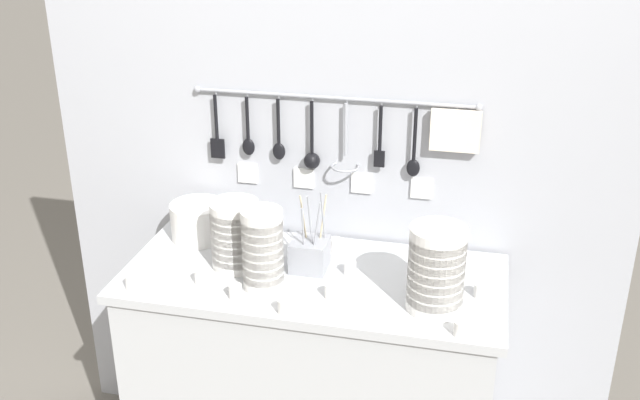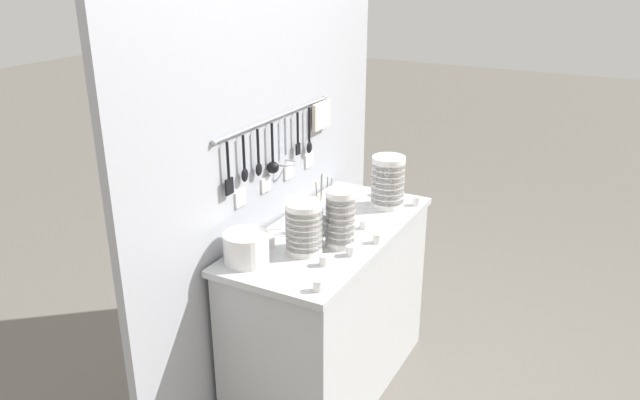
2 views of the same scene
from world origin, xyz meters
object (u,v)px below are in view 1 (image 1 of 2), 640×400
at_px(cup_front_right, 284,306).
at_px(cup_by_caddy, 461,328).
at_px(cup_edge_near, 235,291).
at_px(cup_centre, 480,290).
at_px(cutlery_caddy, 310,254).
at_px(bowl_stack_wide_centre, 436,269).
at_px(cup_edge_far, 201,277).
at_px(bowl_stack_tall_left, 263,249).
at_px(cup_front_left, 331,291).
at_px(bowl_stack_nested_right, 236,234).
at_px(cup_beside_plates, 350,268).
at_px(plate_stack, 198,221).
at_px(cup_back_left, 336,244).
at_px(steel_mixing_bowl, 447,263).
at_px(cup_back_right, 244,238).
at_px(cup_mid_row, 132,282).

relative_size(cup_front_right, cup_by_caddy, 1.00).
bearing_deg(cup_edge_near, cup_centre, 13.51).
bearing_deg(cutlery_caddy, cup_centre, -5.74).
distance_m(bowl_stack_wide_centre, cup_edge_far, 0.73).
xyz_separation_m(bowl_stack_tall_left, cup_front_left, (0.22, -0.01, -0.11)).
bearing_deg(bowl_stack_wide_centre, bowl_stack_nested_right, 169.76).
bearing_deg(cup_beside_plates, bowl_stack_wide_centre, -27.16).
distance_m(plate_stack, cup_centre, 0.99).
bearing_deg(cup_front_right, cup_back_left, 81.28).
bearing_deg(cup_edge_near, bowl_stack_wide_centre, 7.42).
height_order(cup_back_left, cup_front_left, same).
bearing_deg(cup_beside_plates, cup_by_caddy, -36.31).
distance_m(cutlery_caddy, cup_centre, 0.55).
xyz_separation_m(steel_mixing_bowl, cup_beside_plates, (-0.30, -0.10, -0.00)).
relative_size(bowl_stack_nested_right, cutlery_caddy, 0.85).
distance_m(bowl_stack_nested_right, cutlery_caddy, 0.25).
relative_size(plate_stack, cup_front_right, 4.33).
xyz_separation_m(steel_mixing_bowl, cup_back_left, (-0.38, 0.05, -0.00)).
bearing_deg(cup_back_left, cup_centre, -22.01).
relative_size(cup_back_right, cup_edge_far, 1.00).
bearing_deg(cup_edge_far, cup_front_left, 1.22).
bearing_deg(cup_back_left, cup_mid_row, -145.08).
bearing_deg(cup_front_right, cup_beside_plates, 61.91).
height_order(bowl_stack_nested_right, cup_mid_row, bowl_stack_nested_right).
bearing_deg(cup_centre, bowl_stack_nested_right, 178.45).
relative_size(cutlery_caddy, cup_back_left, 6.04).
distance_m(bowl_stack_nested_right, cup_edge_far, 0.18).
xyz_separation_m(bowl_stack_tall_left, cup_by_caddy, (0.61, -0.13, -0.11)).
bearing_deg(cup_edge_far, cup_by_caddy, -7.54).
relative_size(cup_front_right, cup_front_left, 1.00).
bearing_deg(cup_by_caddy, cutlery_caddy, 151.05).
bearing_deg(bowl_stack_nested_right, cup_back_right, 99.68).
height_order(bowl_stack_nested_right, cup_front_right, bowl_stack_nested_right).
bearing_deg(cup_beside_plates, bowl_stack_nested_right, -176.02).
bearing_deg(cup_edge_far, cutlery_caddy, 28.65).
bearing_deg(cup_mid_row, cup_centre, 10.41).
relative_size(cup_back_right, cup_front_left, 1.00).
bearing_deg(bowl_stack_wide_centre, cutlery_caddy, 159.91).
height_order(plate_stack, cup_edge_far, plate_stack).
relative_size(cup_beside_plates, cup_back_left, 1.00).
xyz_separation_m(cup_mid_row, cup_centre, (1.05, 0.19, 0.00)).
xyz_separation_m(cup_back_right, cup_by_caddy, (0.76, -0.40, 0.00)).
bearing_deg(bowl_stack_tall_left, cup_edge_near, -127.77).
bearing_deg(cup_edge_far, cup_front_right, -19.61).
bearing_deg(cutlery_caddy, steel_mixing_bowl, 11.98).
height_order(steel_mixing_bowl, cup_front_left, same).
bearing_deg(cup_by_caddy, bowl_stack_nested_right, 161.78).
xyz_separation_m(bowl_stack_wide_centre, cup_back_left, (-0.36, 0.29, -0.11)).
height_order(steel_mixing_bowl, cup_back_right, same).
distance_m(bowl_stack_nested_right, bowl_stack_tall_left, 0.17).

